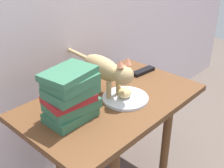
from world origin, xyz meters
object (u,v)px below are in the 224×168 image
Objects in this scene: plate at (125,98)px; tv_remote at (143,71)px; cat at (106,70)px; book_stack at (70,95)px; bread_roll at (125,92)px; side_table at (112,114)px.

plate is 1.46× the size of tv_remote.
plate is 0.16m from cat.
book_stack is at bearing -171.43° from cat.
bread_roll is 0.34× the size of book_stack.
bread_roll is at bearing -13.16° from book_stack.
tv_remote is (0.30, 0.12, 0.00)m from plate.
plate is 0.30m from book_stack.
cat reaches higher than tv_remote.
plate is 0.46× the size of cat.
cat is at bearing 102.12° from bread_roll.
cat is 2.00× the size of book_stack.
book_stack is at bearing -169.42° from tv_remote.
side_table is 0.31m from book_stack.
plate is (0.04, -0.05, 0.09)m from side_table.
bread_roll reaches higher than side_table.
book_stack reaches higher than tv_remote.
cat is 0.34m from tv_remote.
bread_roll is 0.32m from tv_remote.
plate is at bearing -76.87° from cat.
side_table is at bearing -163.43° from tv_remote.
side_table is 0.22m from cat.
side_table is at bearing -105.93° from cat.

